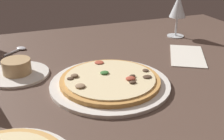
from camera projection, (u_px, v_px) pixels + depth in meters
dining_table at (114, 79)px, 88.01cm from camera, size 150.00×110.00×4.00cm
pizza_main at (110, 82)px, 79.45cm from camera, size 33.69×33.69×3.35cm
ramekin_on_saucer at (17, 70)px, 85.41cm from camera, size 18.68×18.68×5.05cm
wine_glass_far at (178, 8)px, 116.31cm from camera, size 7.02×7.02×17.70cm
paper_menu at (187, 56)px, 100.49cm from camera, size 20.60×23.95×0.30cm
spoon at (19, 49)px, 105.59cm from camera, size 8.94×8.17×1.00cm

